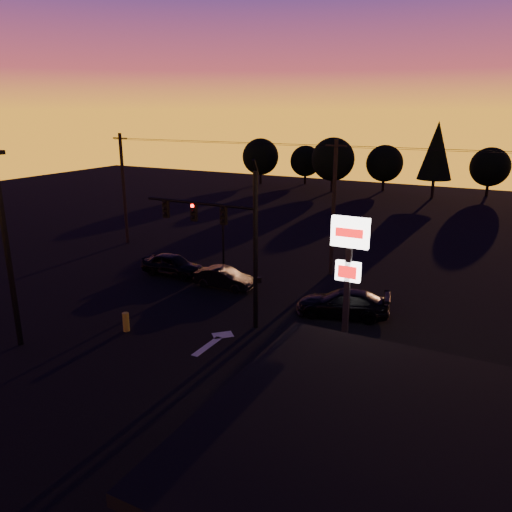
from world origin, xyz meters
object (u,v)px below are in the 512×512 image
at_px(suv_parked, 328,392).
at_px(pylon_sign, 348,264).
at_px(secondary_signal, 223,230).
at_px(car_mid, 224,278).
at_px(parking_lot_light, 5,238).
at_px(car_right, 343,303).
at_px(bollard, 126,322).
at_px(car_left, 173,265).
at_px(traffic_signal_mast, 227,231).

bearing_deg(suv_parked, pylon_sign, 77.61).
xyz_separation_m(secondary_signal, car_mid, (1.99, -3.14, -2.22)).
bearing_deg(parking_lot_light, suv_parked, 6.78).
height_order(car_mid, car_right, car_right).
height_order(secondary_signal, car_mid, secondary_signal).
relative_size(parking_lot_light, bollard, 9.33).
bearing_deg(car_right, car_left, -109.73).
bearing_deg(pylon_sign, traffic_signal_mast, 160.64).
distance_m(traffic_signal_mast, secondary_signal, 9.19).
distance_m(bollard, car_left, 8.95).
xyz_separation_m(traffic_signal_mast, suv_parked, (7.43, -5.23, -4.19)).
bearing_deg(car_left, bollard, -159.44).
xyz_separation_m(car_left, car_mid, (4.38, -0.50, -0.10)).
height_order(pylon_sign, car_right, pylon_sign).
relative_size(traffic_signal_mast, pylon_sign, 1.26).
relative_size(pylon_sign, car_mid, 1.75).
bearing_deg(car_right, traffic_signal_mast, -68.85).
bearing_deg(bollard, car_mid, 82.25).
bearing_deg(pylon_sign, suv_parked, -83.16).
bearing_deg(parking_lot_light, pylon_sign, 17.23).
height_order(traffic_signal_mast, car_left, traffic_signal_mast).
height_order(car_left, car_mid, car_left).
height_order(car_mid, suv_parked, suv_parked).
height_order(secondary_signal, car_left, secondary_signal).
xyz_separation_m(secondary_signal, car_right, (9.98, -3.97, -2.14)).
height_order(pylon_sign, suv_parked, pylon_sign).
bearing_deg(secondary_signal, parking_lot_light, -99.79).
bearing_deg(bollard, pylon_sign, 4.95).
xyz_separation_m(secondary_signal, bollard, (0.93, -10.95, -2.37)).
relative_size(secondary_signal, car_right, 0.87).
height_order(parking_lot_light, bollard, parking_lot_light).
height_order(traffic_signal_mast, car_mid, traffic_signal_mast).
bearing_deg(car_right, pylon_sign, 4.98).
relative_size(secondary_signal, pylon_sign, 0.64).
relative_size(parking_lot_light, car_left, 2.09).
bearing_deg(pylon_sign, parking_lot_light, -162.77).
bearing_deg(secondary_signal, car_right, -21.70).
relative_size(car_mid, car_right, 0.78).
distance_m(parking_lot_light, bollard, 6.86).
xyz_separation_m(parking_lot_light, car_mid, (4.49, 11.35, -4.63)).
xyz_separation_m(pylon_sign, suv_parked, (0.33, -2.73, -4.17)).
bearing_deg(secondary_signal, traffic_signal_mast, -56.81).
distance_m(traffic_signal_mast, car_mid, 6.78).
bearing_deg(suv_parked, car_left, 126.36).
bearing_deg(suv_parked, bollard, 151.93).
bearing_deg(bollard, car_left, 111.75).
height_order(parking_lot_light, car_right, parking_lot_light).
bearing_deg(car_mid, bollard, 170.73).
xyz_separation_m(pylon_sign, bollard, (-11.07, -0.96, -4.42)).
xyz_separation_m(bollard, suv_parked, (11.40, -1.77, 0.25)).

